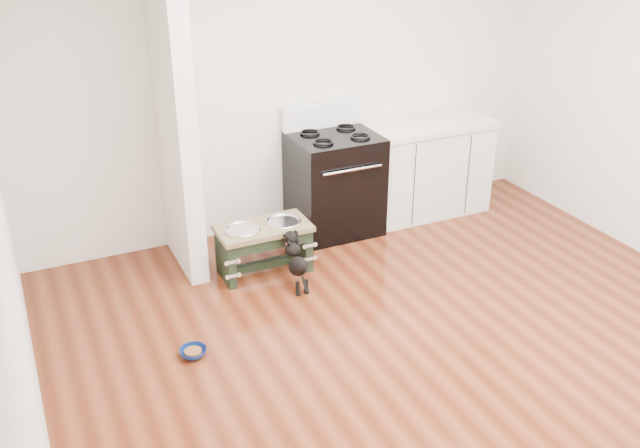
# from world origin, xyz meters

# --- Properties ---
(ground) EXTENTS (5.00, 5.00, 0.00)m
(ground) POSITION_xyz_m (0.00, 0.00, 0.00)
(ground) COLOR #4C1E0D
(ground) RESTS_ON ground
(room_shell) EXTENTS (5.00, 5.00, 5.00)m
(room_shell) POSITION_xyz_m (0.00, 0.00, 1.62)
(room_shell) COLOR silver
(room_shell) RESTS_ON ground
(partition_wall) EXTENTS (0.15, 0.80, 2.70)m
(partition_wall) POSITION_xyz_m (-1.18, 2.10, 1.35)
(partition_wall) COLOR silver
(partition_wall) RESTS_ON ground
(oven_range) EXTENTS (0.76, 0.69, 1.14)m
(oven_range) POSITION_xyz_m (0.25, 2.16, 0.48)
(oven_range) COLOR black
(oven_range) RESTS_ON ground
(cabinet_run) EXTENTS (1.24, 0.64, 0.91)m
(cabinet_run) POSITION_xyz_m (1.23, 2.18, 0.45)
(cabinet_run) COLOR silver
(cabinet_run) RESTS_ON ground
(dog_feeder) EXTENTS (0.76, 0.41, 0.43)m
(dog_feeder) POSITION_xyz_m (-0.63, 1.68, 0.30)
(dog_feeder) COLOR black
(dog_feeder) RESTS_ON ground
(puppy) EXTENTS (0.13, 0.39, 0.47)m
(puppy) POSITION_xyz_m (-0.49, 1.33, 0.25)
(puppy) COLOR black
(puppy) RESTS_ON ground
(floor_bowl) EXTENTS (0.23, 0.23, 0.06)m
(floor_bowl) POSITION_xyz_m (-1.50, 0.78, 0.03)
(floor_bowl) COLOR navy
(floor_bowl) RESTS_ON ground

